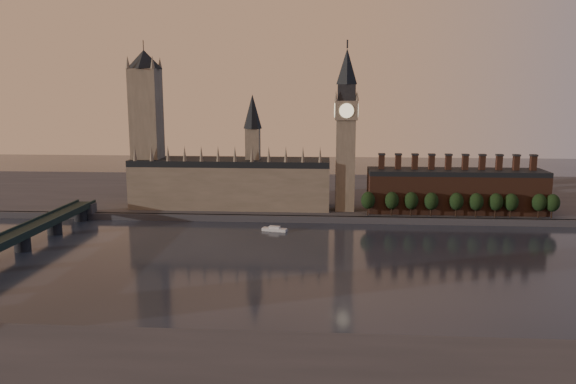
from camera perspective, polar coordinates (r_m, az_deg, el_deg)
name	(u,v)px	position (r m, az deg, el deg)	size (l,w,h in m)	color
ground	(330,267)	(259.89, 4.25, -7.65)	(900.00, 900.00, 0.00)	black
north_bank	(329,194)	(432.54, 4.15, -0.21)	(900.00, 182.00, 4.00)	#424146
palace_of_westminster	(232,181)	(372.25, -5.75, 1.15)	(130.00, 30.30, 74.00)	#82725C
victoria_tower	(147,123)	(381.77, -14.16, 6.78)	(24.00, 24.00, 108.00)	#82725C
big_ben	(346,128)	(358.47, 5.90, 6.47)	(15.00, 15.00, 107.00)	#82725C
chimney_block	(455,190)	(371.96, 16.63, 0.18)	(110.00, 25.00, 37.00)	#502D1E
embankment_tree_0	(368,200)	(349.33, 8.13, -0.84)	(8.60, 8.60, 14.88)	black
embankment_tree_1	(392,200)	(351.32, 10.50, -0.85)	(8.60, 8.60, 14.88)	black
embankment_tree_2	(411,201)	(353.13, 12.41, -0.86)	(8.60, 8.60, 14.88)	black
embankment_tree_3	(431,201)	(354.20, 14.36, -0.91)	(8.60, 8.60, 14.88)	black
embankment_tree_4	(456,201)	(357.75, 16.74, -0.92)	(8.60, 8.60, 14.88)	black
embankment_tree_5	(476,202)	(360.06, 18.58, -0.95)	(8.60, 8.60, 14.88)	black
embankment_tree_6	(496,202)	(363.44, 20.37, -0.95)	(8.60, 8.60, 14.88)	black
embankment_tree_7	(511,202)	(365.80, 21.73, -0.97)	(8.60, 8.60, 14.88)	black
embankment_tree_8	(539,202)	(371.63, 24.16, -0.98)	(8.60, 8.60, 14.88)	black
embankment_tree_9	(552,203)	(373.57, 25.28, -1.01)	(8.60, 8.60, 14.88)	black
river_boat	(275,229)	(325.15, -1.38, -3.79)	(15.02, 7.44, 2.89)	silver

